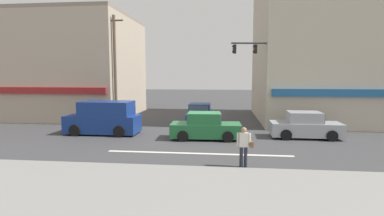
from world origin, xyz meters
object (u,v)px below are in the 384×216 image
at_px(sedan_crossing_center, 305,126).
at_px(van_crossing_rightbound, 104,118).
at_px(sedan_approaching_near, 200,115).
at_px(sedan_waiting_far, 205,127).
at_px(street_tree, 291,76).
at_px(pedestrian_foreground_with_bag, 244,145).
at_px(traffic_light_mast, 281,67).
at_px(utility_pole_near_left, 115,69).

relative_size(sedan_crossing_center, van_crossing_rightbound, 0.89).
bearing_deg(sedan_approaching_near, sedan_waiting_far, -81.64).
distance_m(street_tree, sedan_waiting_far, 10.55).
xyz_separation_m(sedan_crossing_center, pedestrian_foreground_with_bag, (-4.01, -6.28, 0.24)).
relative_size(street_tree, pedestrian_foreground_with_bag, 3.25).
relative_size(traffic_light_mast, sedan_crossing_center, 1.50).
height_order(sedan_approaching_near, van_crossing_rightbound, van_crossing_rightbound).
xyz_separation_m(street_tree, utility_pole_near_left, (-13.60, -3.24, 0.54)).
bearing_deg(traffic_light_mast, van_crossing_rightbound, -164.04).
xyz_separation_m(street_tree, pedestrian_foreground_with_bag, (-4.51, -13.10, -2.76)).
bearing_deg(sedan_crossing_center, street_tree, 85.84).
xyz_separation_m(sedan_crossing_center, sedan_waiting_far, (-5.95, -0.96, 0.00)).
xyz_separation_m(street_tree, traffic_light_mast, (-1.48, -3.69, 0.59)).
xyz_separation_m(street_tree, sedan_waiting_far, (-6.45, -7.79, -3.00)).
bearing_deg(sedan_waiting_far, van_crossing_rightbound, 173.06).
bearing_deg(utility_pole_near_left, pedestrian_foreground_with_bag, -47.34).
xyz_separation_m(van_crossing_rightbound, sedan_waiting_far, (6.56, -0.80, -0.29)).
bearing_deg(street_tree, traffic_light_mast, -111.83).
bearing_deg(traffic_light_mast, sedan_crossing_center, -72.60).
distance_m(van_crossing_rightbound, pedestrian_foreground_with_bag, 10.46).
relative_size(van_crossing_rightbound, pedestrian_foreground_with_bag, 2.77).
xyz_separation_m(sedan_waiting_far, pedestrian_foreground_with_bag, (1.94, -5.31, 0.24)).
bearing_deg(van_crossing_rightbound, pedestrian_foreground_with_bag, -35.75).
relative_size(sedan_approaching_near, van_crossing_rightbound, 0.89).
height_order(street_tree, pedestrian_foreground_with_bag, street_tree).
xyz_separation_m(traffic_light_mast, sedan_crossing_center, (0.98, -3.13, -3.59)).
relative_size(street_tree, traffic_light_mast, 0.87).
bearing_deg(utility_pole_near_left, traffic_light_mast, -2.16).
height_order(street_tree, sedan_approaching_near, street_tree).
xyz_separation_m(sedan_approaching_near, sedan_waiting_far, (0.80, -5.46, 0.00)).
bearing_deg(van_crossing_rightbound, street_tree, 28.26).
xyz_separation_m(street_tree, van_crossing_rightbound, (-13.00, -6.99, -2.71)).
bearing_deg(sedan_waiting_far, street_tree, 50.38).
bearing_deg(traffic_light_mast, sedan_approaching_near, 166.69).
xyz_separation_m(traffic_light_mast, van_crossing_rightbound, (-11.52, -3.30, -3.30)).
distance_m(sedan_crossing_center, van_crossing_rightbound, 12.51).
xyz_separation_m(utility_pole_near_left, pedestrian_foreground_with_bag, (9.09, -9.87, -3.30)).
bearing_deg(street_tree, sedan_waiting_far, -129.62).
height_order(utility_pole_near_left, sedan_waiting_far, utility_pole_near_left).
bearing_deg(street_tree, sedan_crossing_center, -94.16).
bearing_deg(street_tree, utility_pole_near_left, -166.62).
bearing_deg(pedestrian_foreground_with_bag, traffic_light_mast, 72.14).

